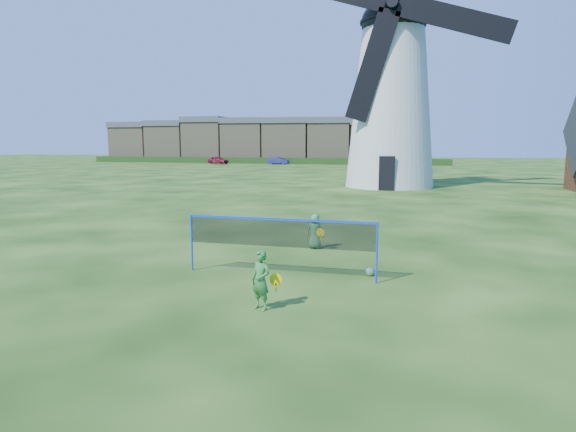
# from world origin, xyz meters

# --- Properties ---
(ground) EXTENTS (220.00, 220.00, 0.00)m
(ground) POSITION_xyz_m (0.00, 0.00, 0.00)
(ground) COLOR black
(ground) RESTS_ON ground
(windmill) EXTENTS (16.66, 6.87, 21.60)m
(windmill) POSITION_xyz_m (1.53, 27.38, 7.23)
(windmill) COLOR silver
(windmill) RESTS_ON ground
(badminton_net) EXTENTS (5.05, 0.05, 1.55)m
(badminton_net) POSITION_xyz_m (0.17, -0.25, 1.14)
(badminton_net) COLOR blue
(badminton_net) RESTS_ON ground
(player_girl) EXTENTS (0.69, 0.46, 1.26)m
(player_girl) POSITION_xyz_m (0.47, -2.81, 0.63)
(player_girl) COLOR #348438
(player_girl) RESTS_ON ground
(player_boy) EXTENTS (0.65, 0.43, 1.16)m
(player_boy) POSITION_xyz_m (0.39, 3.34, 0.58)
(player_boy) COLOR #489549
(player_boy) RESTS_ON ground
(play_ball) EXTENTS (0.22, 0.22, 0.22)m
(play_ball) POSITION_xyz_m (2.46, 0.41, 0.11)
(play_ball) COLOR green
(play_ball) RESTS_ON ground
(terraced_houses) EXTENTS (52.78, 8.40, 8.06)m
(terraced_houses) POSITION_xyz_m (-25.71, 72.00, 3.85)
(terraced_houses) COLOR #998866
(terraced_houses) RESTS_ON ground
(hedge) EXTENTS (62.00, 0.80, 1.00)m
(hedge) POSITION_xyz_m (-22.00, 66.00, 0.50)
(hedge) COLOR #193814
(hedge) RESTS_ON ground
(car_left) EXTENTS (3.83, 2.24, 1.22)m
(car_left) POSITION_xyz_m (-27.99, 63.02, 0.61)
(car_left) COLOR maroon
(car_left) RESTS_ON ground
(car_right) EXTENTS (3.56, 1.46, 1.15)m
(car_right) POSITION_xyz_m (-18.02, 64.29, 0.57)
(car_right) COLOR navy
(car_right) RESTS_ON ground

